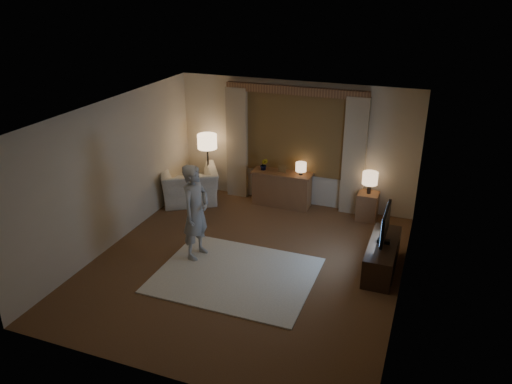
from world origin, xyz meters
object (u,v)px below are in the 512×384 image
at_px(armchair, 189,186).
at_px(sideboard, 282,190).
at_px(person, 196,212).
at_px(tv_stand, 382,256).
at_px(side_table, 367,206).

bearing_deg(armchair, sideboard, 164.73).
distance_m(sideboard, person, 2.69).
bearing_deg(person, armchair, 38.16).
relative_size(sideboard, tv_stand, 0.86).
xyz_separation_m(sideboard, armchair, (-1.89, -0.56, 0.03)).
height_order(sideboard, side_table, sideboard).
bearing_deg(tv_stand, side_table, 106.31).
distance_m(armchair, person, 2.36).
bearing_deg(sideboard, armchair, -163.37).
bearing_deg(person, sideboard, -8.10).
xyz_separation_m(tv_stand, person, (-3.03, -0.69, 0.60)).
bearing_deg(armchair, person, 89.01).
bearing_deg(sideboard, side_table, -1.59).
bearing_deg(side_table, sideboard, 178.41).
distance_m(sideboard, side_table, 1.81).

